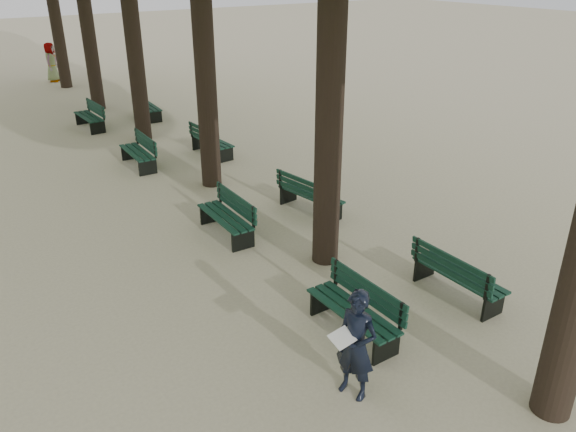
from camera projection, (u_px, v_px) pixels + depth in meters
ground at (367, 369)px, 8.33m from camera, size 120.00×120.00×0.00m
bench_left_0 at (353, 320)px, 9.00m from camera, size 0.58×1.80×0.92m
bench_left_1 at (226, 224)px, 12.23m from camera, size 0.62×1.82×0.92m
bench_left_2 at (138, 158)px, 16.26m from camera, size 0.63×1.82×0.92m
bench_left_3 at (90, 121)px, 19.88m from camera, size 0.65×1.82×0.92m
bench_right_0 at (457, 283)px, 10.01m from camera, size 0.57×1.80×0.92m
bench_right_1 at (310, 201)px, 13.37m from camera, size 0.81×1.86×0.92m
bench_right_2 at (212, 147)px, 17.23m from camera, size 0.67×1.83×0.92m
bench_right_3 at (148, 111)px, 21.21m from camera, size 0.69×1.83×0.92m
man_with_map at (356, 345)px, 7.53m from camera, size 0.70×0.73×1.65m
pedestrian_d at (51, 62)px, 27.23m from camera, size 0.80×0.96×1.85m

